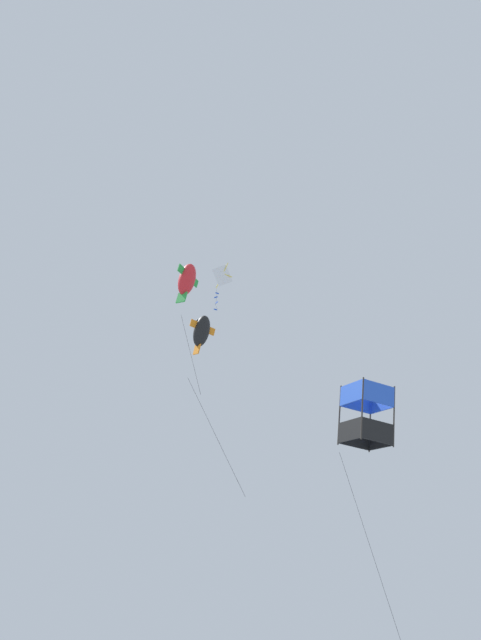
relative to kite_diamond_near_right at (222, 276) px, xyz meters
The scene contains 4 objects.
kite_diamond_near_right is the anchor object (origin of this frame).
kite_box_far_centre 11.21m from the kite_diamond_near_right, 49.93° to the left, with size 2.27×1.93×9.26m.
kite_fish_upper_right 7.60m from the kite_diamond_near_right, 17.61° to the right, with size 2.68×2.19×6.77m.
kite_fish_near_left 5.39m from the kite_diamond_near_right, 28.23° to the right, with size 1.71×1.38×6.02m.
Camera 1 is at (22.89, -6.15, 15.16)m, focal length 34.27 mm.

